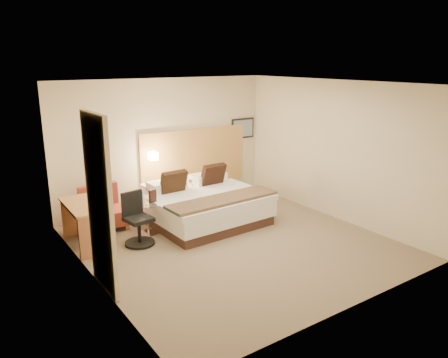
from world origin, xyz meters
TOP-DOWN VIEW (x-y plane):
  - floor at (0.00, 0.00)m, footprint 4.80×5.00m
  - ceiling at (0.00, 0.00)m, footprint 4.80×5.00m
  - wall_back at (0.00, 2.51)m, footprint 4.80×0.02m
  - wall_front at (0.00, -2.51)m, footprint 4.80×0.02m
  - wall_left at (-2.41, 0.00)m, footprint 0.02×5.00m
  - wall_right at (2.41, 0.00)m, footprint 0.02×5.00m
  - headboard_panel at (0.70, 2.47)m, footprint 2.60×0.04m
  - art_frame at (2.02, 2.48)m, footprint 0.62×0.03m
  - art_canvas at (2.02, 2.46)m, footprint 0.54×0.01m
  - lamp_arm at (-0.35, 2.42)m, footprint 0.02×0.12m
  - lamp_shade at (-0.35, 2.36)m, footprint 0.15×0.15m
  - curtain at (-2.36, -0.25)m, footprint 0.06×0.90m
  - bottle_a at (-1.14, 1.23)m, footprint 0.08×0.08m
  - menu_folder at (-0.95, 1.17)m, footprint 0.15×0.09m
  - bed at (0.11, 1.22)m, footprint 2.18×2.13m
  - lounge_chair at (-1.60, 1.94)m, footprint 0.78×0.69m
  - side_table at (-1.04, 1.20)m, footprint 0.65×0.65m
  - desk at (-2.11, 1.33)m, footprint 0.58×1.20m
  - desk_chair at (-1.38, 0.90)m, footprint 0.58×0.58m

SIDE VIEW (x-z plane):
  - floor at x=0.00m, z-range -0.02..0.00m
  - lounge_chair at x=-1.60m, z-range -0.08..0.71m
  - side_table at x=-1.04m, z-range 0.03..0.63m
  - bed at x=0.11m, z-range -0.18..0.85m
  - desk_chair at x=-1.38m, z-range -0.08..0.82m
  - desk at x=-2.11m, z-range 0.21..0.96m
  - bottle_a at x=-1.14m, z-range 0.59..0.81m
  - menu_folder at x=-0.95m, z-range 0.59..0.83m
  - headboard_panel at x=0.70m, z-range 0.30..1.60m
  - lamp_arm at x=-0.35m, z-range 1.14..1.16m
  - lamp_shade at x=-0.35m, z-range 1.07..1.22m
  - curtain at x=-2.36m, z-range 0.01..2.43m
  - wall_back at x=0.00m, z-range 0.00..2.70m
  - wall_front at x=0.00m, z-range 0.00..2.70m
  - wall_left at x=-2.41m, z-range 0.00..2.70m
  - wall_right at x=2.41m, z-range 0.00..2.70m
  - art_frame at x=2.02m, z-range 1.27..1.73m
  - art_canvas at x=2.02m, z-range 1.30..1.70m
  - ceiling at x=0.00m, z-range 2.70..2.72m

